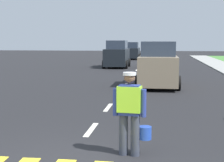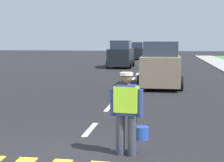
{
  "view_description": "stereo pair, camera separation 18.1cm",
  "coord_description": "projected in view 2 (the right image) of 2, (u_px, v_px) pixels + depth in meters",
  "views": [
    {
      "loc": [
        1.72,
        -5.92,
        2.3
      ],
      "look_at": [
        0.34,
        4.17,
        1.1
      ],
      "focal_mm": 56.04,
      "sensor_mm": 36.0,
      "label": 1
    },
    {
      "loc": [
        1.9,
        -5.89,
        2.3
      ],
      "look_at": [
        0.34,
        4.17,
        1.1
      ],
      "focal_mm": 56.04,
      "sensor_mm": 36.0,
      "label": 2
    }
  ],
  "objects": [
    {
      "name": "lane_center_line",
      "position": [
        144.0,
        66.0,
        31.07
      ],
      "size": [
        0.14,
        46.4,
        0.01
      ],
      "color": "silver",
      "rests_on": "ground"
    },
    {
      "name": "car_oncoming_third",
      "position": [
        137.0,
        51.0,
        42.02
      ],
      "size": [
        2.0,
        4.09,
        2.05
      ],
      "color": "black",
      "rests_on": "ground"
    },
    {
      "name": "road_worker",
      "position": [
        128.0,
        109.0,
        6.9
      ],
      "size": [
        0.77,
        0.36,
        1.67
      ],
      "color": "#383D4C",
      "rests_on": "ground"
    },
    {
      "name": "ground_plane",
      "position": [
        141.0,
        70.0,
        26.95
      ],
      "size": [
        96.0,
        96.0,
        0.0
      ],
      "primitive_type": "plane",
      "color": "black"
    },
    {
      "name": "car_outgoing_ahead",
      "position": [
        161.0,
        66.0,
        17.25
      ],
      "size": [
        2.07,
        4.34,
        2.23
      ],
      "color": "gray",
      "rests_on": "ground"
    },
    {
      "name": "car_oncoming_second",
      "position": [
        121.0,
        55.0,
        29.38
      ],
      "size": [
        2.04,
        4.06,
        2.26
      ],
      "color": "black",
      "rests_on": "ground"
    }
  ]
}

